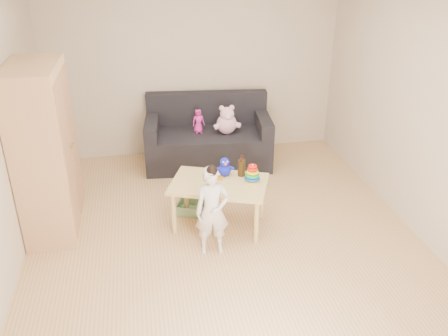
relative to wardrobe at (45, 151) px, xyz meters
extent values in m
plane|color=tan|center=(1.74, -0.49, -0.88)|extent=(4.50, 4.50, 0.00)
plane|color=#C0B09B|center=(1.74, 1.76, 0.42)|extent=(4.00, 0.00, 4.00)
plane|color=#C0B09B|center=(1.74, -2.74, 0.42)|extent=(4.00, 0.00, 4.00)
plane|color=#C0B09B|center=(3.74, -0.49, 0.42)|extent=(0.00, 4.50, 4.50)
cube|color=#DAAD77|center=(0.00, 0.00, 0.00)|extent=(0.49, 0.98, 1.77)
cube|color=black|center=(1.86, 1.25, -0.65)|extent=(1.74, 1.00, 0.47)
cube|color=#E9D080|center=(1.73, -0.31, -0.62)|extent=(1.15, 0.94, 0.52)
imported|color=white|center=(1.58, -0.77, -0.44)|extent=(0.34, 0.24, 0.89)
imported|color=#E72BAB|center=(1.73, 1.25, -0.26)|extent=(0.18, 0.13, 0.32)
cylinder|color=yellow|center=(2.08, -0.35, -0.35)|extent=(0.16, 0.16, 0.02)
cylinder|color=silver|center=(2.08, -0.35, -0.26)|extent=(0.02, 0.02, 0.18)
torus|color=blue|center=(2.08, -0.35, -0.33)|extent=(0.17, 0.17, 0.04)
torus|color=green|center=(2.08, -0.35, -0.29)|extent=(0.15, 0.15, 0.04)
torus|color=yellow|center=(2.08, -0.35, -0.25)|extent=(0.13, 0.13, 0.03)
torus|color=red|center=(2.08, -0.35, -0.22)|extent=(0.11, 0.11, 0.03)
torus|color=#FB120E|center=(2.08, -0.35, -0.19)|extent=(0.09, 0.09, 0.03)
cylinder|color=black|center=(1.99, -0.20, -0.27)|extent=(0.08, 0.08, 0.18)
cylinder|color=black|center=(1.99, -0.20, -0.17)|extent=(0.04, 0.04, 0.05)
cylinder|color=black|center=(1.99, -0.20, -0.14)|extent=(0.04, 0.04, 0.01)
cube|color=#C68014|center=(1.69, -0.16, -0.35)|extent=(0.25, 0.25, 0.02)
camera|label=1|loc=(0.98, -4.63, 1.95)|focal=38.00mm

